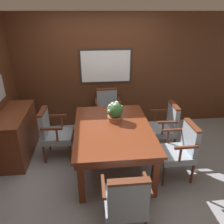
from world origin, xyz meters
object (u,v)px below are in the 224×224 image
at_px(chair_right_near, 180,149).
at_px(sideboard_cabinet, 17,135).
at_px(potted_plant, 115,112).
at_px(chair_head_far, 108,109).
at_px(chair_head_near, 126,200).
at_px(chair_right_far, 165,125).
at_px(chair_left_far, 53,132).
at_px(dining_table, 113,132).

xyz_separation_m(chair_right_near, sideboard_cabinet, (-2.70, 0.84, -0.08)).
bearing_deg(potted_plant, chair_head_far, 91.96).
relative_size(chair_head_near, sideboard_cabinet, 0.77).
distance_m(chair_head_far, sideboard_cabinet, 1.88).
bearing_deg(sideboard_cabinet, chair_right_near, -17.27).
bearing_deg(chair_right_far, chair_left_far, -87.40).
relative_size(chair_head_near, chair_right_near, 1.00).
height_order(chair_head_near, chair_head_far, same).
bearing_deg(sideboard_cabinet, dining_table, -15.93).
bearing_deg(dining_table, chair_head_near, -89.55).
height_order(chair_head_far, chair_left_far, same).
bearing_deg(potted_plant, dining_table, -103.86).
relative_size(chair_head_far, potted_plant, 2.68).
relative_size(dining_table, potted_plant, 5.00).
height_order(potted_plant, sideboard_cabinet, potted_plant).
distance_m(chair_head_near, chair_right_far, 1.96).
bearing_deg(chair_right_near, dining_table, -110.68).
bearing_deg(chair_head_near, chair_left_far, -57.95).
relative_size(chair_right_far, potted_plant, 2.68).
bearing_deg(chair_right_near, chair_head_near, -48.68).
distance_m(chair_head_far, potted_plant, 1.12).
bearing_deg(chair_head_far, chair_right_far, -42.55).
relative_size(chair_right_far, sideboard_cabinet, 0.77).
xyz_separation_m(dining_table, chair_head_near, (0.01, -1.28, -0.15)).
height_order(chair_head_near, potted_plant, potted_plant).
bearing_deg(chair_head_near, chair_right_near, -137.39).
bearing_deg(chair_left_far, chair_right_near, -107.24).
height_order(chair_right_near, chair_head_far, same).
height_order(chair_right_near, sideboard_cabinet, chair_right_near).
relative_size(chair_right_near, chair_head_far, 1.00).
height_order(dining_table, chair_left_far, chair_left_far).
xyz_separation_m(chair_right_near, chair_left_far, (-2.03, 0.73, 0.00)).
relative_size(chair_head_near, chair_left_far, 1.00).
bearing_deg(sideboard_cabinet, chair_head_near, -46.06).
relative_size(chair_head_near, chair_head_far, 1.00).
relative_size(chair_left_far, potted_plant, 2.68).
distance_m(chair_head_far, chair_right_far, 1.32).
relative_size(chair_head_near, chair_right_far, 1.00).
relative_size(chair_head_far, chair_right_far, 1.00).
height_order(chair_left_far, chair_right_far, same).
bearing_deg(chair_right_far, potted_plant, -77.47).
xyz_separation_m(dining_table, chair_head_far, (0.02, 1.26, -0.15)).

